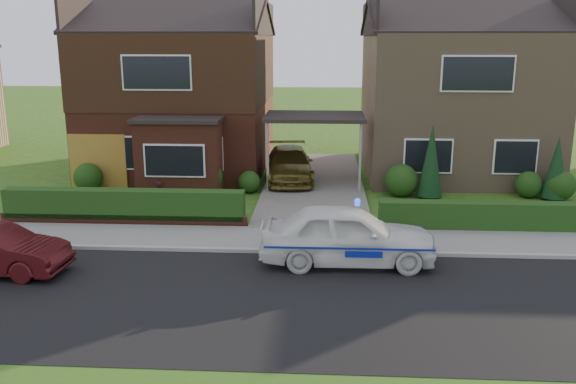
{
  "coord_description": "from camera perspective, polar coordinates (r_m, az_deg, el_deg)",
  "views": [
    {
      "loc": [
        0.33,
        -12.41,
        5.64
      ],
      "look_at": [
        -0.59,
        3.5,
        1.6
      ],
      "focal_mm": 38.0,
      "sensor_mm": 36.0,
      "label": 1
    }
  ],
  "objects": [
    {
      "name": "conifer_b",
      "position": [
        23.58,
        23.8,
        1.91
      ],
      "size": [
        0.9,
        0.9,
        2.2
      ],
      "primitive_type": "cone",
      "color": "black",
      "rests_on": "ground"
    },
    {
      "name": "dwarf_wall",
      "position": [
        19.52,
        -15.14,
        -2.52
      ],
      "size": [
        7.7,
        0.25,
        0.36
      ],
      "primitive_type": "cube",
      "color": "brown",
      "rests_on": "ground"
    },
    {
      "name": "shrub_right_mid",
      "position": [
        23.72,
        21.59,
        0.65
      ],
      "size": [
        0.96,
        0.96,
        0.96
      ],
      "primitive_type": "sphere",
      "color": "#133711",
      "rests_on": "ground"
    },
    {
      "name": "hedge_left",
      "position": [
        19.71,
        -14.97,
        -2.9
      ],
      "size": [
        7.5,
        0.55,
        0.9
      ],
      "primitive_type": "cube",
      "color": "#133711",
      "rests_on": "ground"
    },
    {
      "name": "driveway",
      "position": [
        24.07,
        2.45,
        0.81
      ],
      "size": [
        3.8,
        12.0,
        0.12
      ],
      "primitive_type": "cube",
      "color": "#666059",
      "rests_on": "ground"
    },
    {
      "name": "house_right",
      "position": [
        27.04,
        15.2,
        9.55
      ],
      "size": [
        7.5,
        8.06,
        7.25
      ],
      "color": "#917659",
      "rests_on": "ground"
    },
    {
      "name": "shrub_right_far",
      "position": [
        23.76,
        24.11,
        0.58
      ],
      "size": [
        1.08,
        1.08,
        1.08
      ],
      "primitive_type": "sphere",
      "color": "#133711",
      "rests_on": "ground"
    },
    {
      "name": "shrub_left_far",
      "position": [
        24.17,
        -18.2,
        1.33
      ],
      "size": [
        1.08,
        1.08,
        1.08
      ],
      "primitive_type": "sphere",
      "color": "#133711",
      "rests_on": "ground"
    },
    {
      "name": "hedge_right",
      "position": [
        19.42,
        19.56,
        -3.5
      ],
      "size": [
        7.5,
        0.55,
        0.8
      ],
      "primitive_type": "cube",
      "color": "#133711",
      "rests_on": "ground"
    },
    {
      "name": "potted_plant_b",
      "position": [
        22.75,
        -11.0,
        0.59
      ],
      "size": [
        0.52,
        0.49,
        0.75
      ],
      "primitive_type": "imported",
      "rotation": [
        0.0,
        0.0,
        0.49
      ],
      "color": "gray",
      "rests_on": "ground"
    },
    {
      "name": "conifer_a",
      "position": [
        22.38,
        13.23,
        2.67
      ],
      "size": [
        0.9,
        0.9,
        2.6
      ],
      "primitive_type": "cone",
      "color": "black",
      "rests_on": "ground"
    },
    {
      "name": "road",
      "position": [
        13.64,
        1.66,
        -10.21
      ],
      "size": [
        60.0,
        6.0,
        0.02
      ],
      "primitive_type": "cube",
      "color": "black",
      "rests_on": "ground"
    },
    {
      "name": "kerb",
      "position": [
        16.44,
        1.98,
        -5.62
      ],
      "size": [
        60.0,
        0.16,
        0.12
      ],
      "primitive_type": "cube",
      "color": "#9E9993",
      "rests_on": "ground"
    },
    {
      "name": "potted_plant_c",
      "position": [
        22.3,
        -11.97,
        0.16
      ],
      "size": [
        0.45,
        0.45,
        0.67
      ],
      "primitive_type": "imported",
      "rotation": [
        0.0,
        0.0,
        1.77
      ],
      "color": "gray",
      "rests_on": "ground"
    },
    {
      "name": "driveway_car",
      "position": [
        24.25,
        0.11,
        2.62
      ],
      "size": [
        2.21,
        4.56,
        1.28
      ],
      "primitive_type": "imported",
      "rotation": [
        0.0,
        0.0,
        0.1
      ],
      "color": "brown",
      "rests_on": "driveway"
    },
    {
      "name": "house_left",
      "position": [
        27.08,
        -9.89,
        10.15
      ],
      "size": [
        7.5,
        9.53,
        7.25
      ],
      "color": "brown",
      "rests_on": "ground"
    },
    {
      "name": "ground",
      "position": [
        13.64,
        1.66,
        -10.21
      ],
      "size": [
        120.0,
        120.0,
        0.0
      ],
      "primitive_type": "plane",
      "color": "#235316",
      "rests_on": "ground"
    },
    {
      "name": "potted_plant_a",
      "position": [
        19.52,
        -8.07,
        -1.55
      ],
      "size": [
        0.45,
        0.35,
        0.75
      ],
      "primitive_type": "imported",
      "rotation": [
        0.0,
        0.0,
        0.22
      ],
      "color": "gray",
      "rests_on": "ground"
    },
    {
      "name": "sidewalk",
      "position": [
        17.43,
        2.07,
        -4.48
      ],
      "size": [
        60.0,
        2.0,
        0.1
      ],
      "primitive_type": "cube",
      "color": "slate",
      "rests_on": "ground"
    },
    {
      "name": "garage_door",
      "position": [
        24.4,
        -17.35,
        2.74
      ],
      "size": [
        2.2,
        0.1,
        2.1
      ],
      "primitive_type": "cube",
      "color": "olive",
      "rests_on": "ground"
    },
    {
      "name": "carport_link",
      "position": [
        23.56,
        2.51,
        6.94
      ],
      "size": [
        3.8,
        3.0,
        2.77
      ],
      "color": "black",
      "rests_on": "ground"
    },
    {
      "name": "shrub_left_mid",
      "position": [
        22.69,
        -7.76,
        1.42
      ],
      "size": [
        1.32,
        1.32,
        1.32
      ],
      "primitive_type": "sphere",
      "color": "#133711",
      "rests_on": "ground"
    },
    {
      "name": "police_car",
      "position": [
        15.61,
        5.61,
        -4.05
      ],
      "size": [
        4.12,
        4.5,
        1.69
      ],
      "rotation": [
        0.0,
        0.0,
        1.59
      ],
      "color": "white",
      "rests_on": "ground"
    },
    {
      "name": "shrub_left_near",
      "position": [
        22.79,
        -3.65,
        0.96
      ],
      "size": [
        0.84,
        0.84,
        0.84
      ],
      "primitive_type": "sphere",
      "color": "#133711",
      "rests_on": "ground"
    },
    {
      "name": "shrub_right_near",
      "position": [
        22.57,
        10.54,
        1.08
      ],
      "size": [
        1.2,
        1.2,
        1.2
      ],
      "primitive_type": "sphere",
      "color": "#133711",
      "rests_on": "ground"
    }
  ]
}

